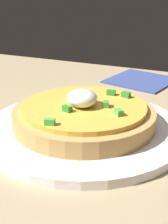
% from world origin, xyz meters
% --- Properties ---
extents(dining_table, '(1.21, 0.70, 0.02)m').
position_xyz_m(dining_table, '(0.00, 0.00, 0.01)').
color(dining_table, tan).
rests_on(dining_table, ground).
extents(plate, '(0.29, 0.29, 0.01)m').
position_xyz_m(plate, '(0.01, -0.03, 0.03)').
color(plate, white).
rests_on(plate, dining_table).
extents(pizza, '(0.20, 0.20, 0.06)m').
position_xyz_m(pizza, '(0.01, -0.03, 0.05)').
color(pizza, tan).
rests_on(pizza, plate).
extents(napkin, '(0.15, 0.15, 0.00)m').
position_xyz_m(napkin, '(0.02, 0.25, 0.02)').
color(napkin, '#364785').
rests_on(napkin, dining_table).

